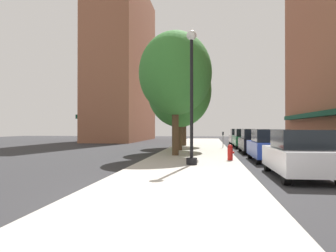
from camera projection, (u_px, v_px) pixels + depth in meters
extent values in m
plane|color=#2D2D30|center=(249.00, 151.00, 25.26)|extent=(90.00, 90.00, 0.00)
cube|color=#B7B2A8|center=(198.00, 149.00, 26.75)|extent=(4.80, 50.00, 0.12)
cube|color=#144C38|center=(334.00, 112.00, 28.30)|extent=(0.90, 34.00, 0.50)
cube|color=#9E6047|center=(124.00, 65.00, 46.05)|extent=(6.00, 18.00, 21.33)
cube|color=#144C38|center=(100.00, 119.00, 46.41)|extent=(0.90, 15.30, 0.50)
cylinder|color=black|center=(192.00, 161.00, 14.37)|extent=(0.48, 0.48, 0.30)
cylinder|color=black|center=(192.00, 99.00, 14.39)|extent=(0.14, 0.14, 5.20)
sphere|color=silver|center=(192.00, 35.00, 14.41)|extent=(0.44, 0.44, 0.44)
cylinder|color=red|center=(230.00, 154.00, 16.33)|extent=(0.26, 0.26, 0.62)
sphere|color=red|center=(230.00, 147.00, 16.33)|extent=(0.24, 0.24, 0.24)
cylinder|color=red|center=(233.00, 152.00, 16.31)|extent=(0.12, 0.10, 0.10)
cylinder|color=slate|center=(223.00, 141.00, 26.92)|extent=(0.06, 0.06, 1.05)
cube|color=#33383D|center=(223.00, 133.00, 26.92)|extent=(0.14, 0.09, 0.26)
cylinder|color=#422D1E|center=(184.00, 127.00, 30.27)|extent=(0.40, 0.40, 3.48)
ellipsoid|color=#235B23|center=(184.00, 89.00, 30.29)|extent=(4.56, 4.56, 5.24)
cylinder|color=#4C3823|center=(175.00, 128.00, 19.41)|extent=(0.40, 0.40, 3.25)
ellipsoid|color=#387F33|center=(175.00, 73.00, 19.44)|extent=(4.33, 4.33, 4.97)
cylinder|color=#4C3823|center=(179.00, 132.00, 23.95)|extent=(0.40, 0.40, 2.61)
ellipsoid|color=#387F33|center=(179.00, 90.00, 23.97)|extent=(4.69, 4.69, 5.39)
cylinder|color=black|center=(267.00, 163.00, 13.05)|extent=(0.22, 0.64, 0.64)
cylinder|color=black|center=(308.00, 164.00, 12.86)|extent=(0.22, 0.64, 0.64)
cylinder|color=black|center=(286.00, 174.00, 9.88)|extent=(0.22, 0.64, 0.64)
cube|color=silver|center=(299.00, 159.00, 11.37)|extent=(1.80, 4.30, 0.76)
cube|color=black|center=(300.00, 139.00, 11.23)|extent=(1.56, 2.20, 0.64)
cylinder|color=black|center=(250.00, 153.00, 18.68)|extent=(0.22, 0.64, 0.64)
cylinder|color=black|center=(278.00, 153.00, 18.49)|extent=(0.22, 0.64, 0.64)
cylinder|color=black|center=(258.00, 158.00, 15.51)|extent=(0.22, 0.64, 0.64)
cylinder|color=black|center=(292.00, 158.00, 15.31)|extent=(0.22, 0.64, 0.64)
cube|color=#1E389E|center=(269.00, 149.00, 17.00)|extent=(1.80, 4.30, 0.76)
cube|color=black|center=(270.00, 136.00, 16.86)|extent=(1.56, 2.20, 0.64)
cylinder|color=black|center=(240.00, 147.00, 24.39)|extent=(0.22, 0.64, 0.64)
cylinder|color=black|center=(262.00, 147.00, 24.20)|extent=(0.22, 0.64, 0.64)
cylinder|color=black|center=(245.00, 150.00, 21.21)|extent=(0.22, 0.64, 0.64)
cylinder|color=black|center=(270.00, 150.00, 21.02)|extent=(0.22, 0.64, 0.64)
cube|color=black|center=(254.00, 144.00, 22.71)|extent=(1.80, 4.30, 0.76)
cube|color=black|center=(254.00, 134.00, 22.56)|extent=(1.56, 2.20, 0.64)
cylinder|color=black|center=(234.00, 143.00, 30.53)|extent=(0.22, 0.64, 0.64)
cylinder|color=black|center=(251.00, 143.00, 30.34)|extent=(0.22, 0.64, 0.64)
cylinder|color=black|center=(237.00, 145.00, 27.36)|extent=(0.22, 0.64, 0.64)
cylinder|color=black|center=(256.00, 145.00, 27.16)|extent=(0.22, 0.64, 0.64)
cube|color=#196638|center=(244.00, 141.00, 28.85)|extent=(1.80, 4.30, 0.76)
cube|color=black|center=(245.00, 133.00, 28.71)|extent=(1.56, 2.20, 0.64)
cylinder|color=black|center=(230.00, 141.00, 36.10)|extent=(0.22, 0.64, 0.64)
cylinder|color=black|center=(245.00, 141.00, 35.91)|extent=(0.22, 0.64, 0.64)
cylinder|color=black|center=(232.00, 142.00, 32.93)|extent=(0.22, 0.64, 0.64)
cylinder|color=black|center=(248.00, 142.00, 32.73)|extent=(0.22, 0.64, 0.64)
cube|color=#B2B2BA|center=(239.00, 139.00, 34.42)|extent=(1.80, 4.30, 0.76)
cube|color=black|center=(239.00, 132.00, 34.27)|extent=(1.56, 2.20, 0.64)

